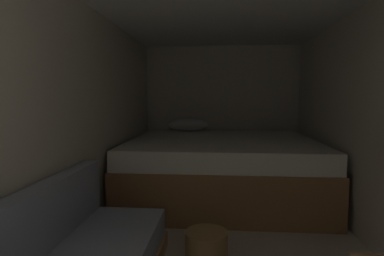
% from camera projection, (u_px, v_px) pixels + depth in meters
% --- Properties ---
extents(wall_back, '(2.45, 0.05, 2.02)m').
position_uv_depth(wall_back, '(221.00, 111.00, 4.99)').
color(wall_back, beige).
rests_on(wall_back, ground).
extents(wall_left, '(0.05, 5.27, 2.02)m').
position_uv_depth(wall_left, '(69.00, 126.00, 2.44)').
color(wall_left, beige).
rests_on(wall_left, ground).
extents(bed, '(2.23, 2.08, 0.92)m').
position_uv_depth(bed, '(221.00, 167.00, 3.95)').
color(bed, olive).
rests_on(bed, ground).
extents(wicker_basket, '(0.33, 0.33, 0.20)m').
position_uv_depth(wicker_basket, '(207.00, 244.00, 2.45)').
color(wicker_basket, olive).
rests_on(wicker_basket, ground).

